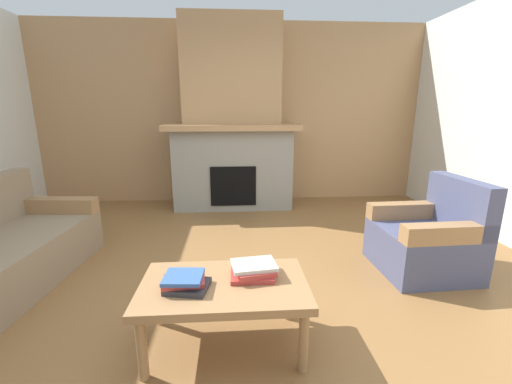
# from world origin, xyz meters

# --- Properties ---
(ground) EXTENTS (9.00, 9.00, 0.00)m
(ground) POSITION_xyz_m (0.00, 0.00, 0.00)
(ground) COLOR brown
(wall_back_wood_panel) EXTENTS (6.00, 0.12, 2.70)m
(wall_back_wood_panel) POSITION_xyz_m (0.00, 3.00, 1.35)
(wall_back_wood_panel) COLOR tan
(wall_back_wood_panel) RESTS_ON ground
(fireplace) EXTENTS (1.90, 0.82, 2.70)m
(fireplace) POSITION_xyz_m (0.00, 2.62, 1.16)
(fireplace) COLOR gray
(fireplace) RESTS_ON ground
(armchair) EXTENTS (0.79, 0.79, 0.85)m
(armchair) POSITION_xyz_m (1.75, 0.36, 0.29)
(armchair) COLOR #474C6B
(armchair) RESTS_ON ground
(coffee_table) EXTENTS (1.00, 0.60, 0.43)m
(coffee_table) POSITION_xyz_m (-0.06, -0.52, 0.38)
(coffee_table) COLOR #997047
(coffee_table) RESTS_ON ground
(book_stack_near_edge) EXTENTS (0.28, 0.24, 0.08)m
(book_stack_near_edge) POSITION_xyz_m (-0.28, -0.56, 0.47)
(book_stack_near_edge) COLOR #2D2D33
(book_stack_near_edge) RESTS_ON coffee_table
(book_stack_center) EXTENTS (0.29, 0.25, 0.08)m
(book_stack_center) POSITION_xyz_m (0.12, -0.46, 0.47)
(book_stack_center) COLOR #B23833
(book_stack_center) RESTS_ON coffee_table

